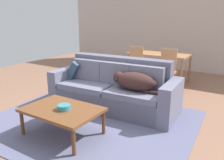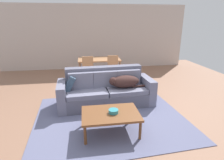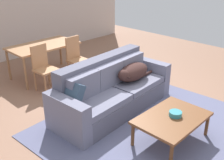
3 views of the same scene
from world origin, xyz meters
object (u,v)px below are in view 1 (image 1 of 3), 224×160
at_px(dog_on_left_cushion, 134,81).
at_px(dining_chair_near_right, 167,68).
at_px(dining_chair_near_left, 134,64).
at_px(couch, 114,89).
at_px(dining_table, 160,56).
at_px(bowl_on_coffee_table, 64,107).
at_px(throw_pillow_by_left_arm, 77,70).
at_px(coffee_table, 62,111).

distance_m(dog_on_left_cushion, dining_chair_near_right, 1.62).
bearing_deg(dining_chair_near_right, dining_chair_near_left, 177.79).
bearing_deg(dog_on_left_cushion, couch, 165.44).
distance_m(dog_on_left_cushion, dining_table, 2.28).
bearing_deg(dining_chair_near_left, bowl_on_coffee_table, -86.29).
height_order(dog_on_left_cushion, dining_chair_near_right, dining_chair_near_right).
bearing_deg(dining_chair_near_right, throw_pillow_by_left_arm, -132.47).
distance_m(dog_on_left_cushion, coffee_table, 1.32).
bearing_deg(coffee_table, dog_on_left_cushion, 66.63).
relative_size(throw_pillow_by_left_arm, bowl_on_coffee_table, 2.03).
relative_size(couch, coffee_table, 2.24).
distance_m(couch, dining_chair_near_left, 1.59).
xyz_separation_m(dog_on_left_cushion, dining_chair_near_left, (-0.84, 1.62, -0.09)).
xyz_separation_m(coffee_table, dining_chair_near_right, (0.51, 2.81, 0.15)).
xyz_separation_m(bowl_on_coffee_table, dining_chair_near_right, (0.46, 2.82, 0.07)).
bearing_deg(dining_chair_near_left, dining_chair_near_right, -4.14).
height_order(dog_on_left_cushion, dining_table, dog_on_left_cushion).
xyz_separation_m(bowl_on_coffee_table, dining_table, (0.04, 3.44, 0.23)).
relative_size(coffee_table, bowl_on_coffee_table, 5.82).
bearing_deg(dog_on_left_cushion, coffee_table, -116.87).
xyz_separation_m(couch, dog_on_left_cushion, (0.45, -0.09, 0.25)).
bearing_deg(dog_on_left_cushion, dining_chair_near_right, 86.73).
height_order(coffee_table, bowl_on_coffee_table, bowl_on_coffee_table).
xyz_separation_m(coffee_table, bowl_on_coffee_table, (0.05, -0.01, 0.08)).
height_order(throw_pillow_by_left_arm, bowl_on_coffee_table, throw_pillow_by_left_arm).
xyz_separation_m(couch, throw_pillow_by_left_arm, (-0.88, -0.01, 0.26)).
xyz_separation_m(coffee_table, dining_chair_near_left, (-0.32, 2.81, 0.15)).
relative_size(dining_table, dining_chair_near_left, 1.59).
bearing_deg(dining_chair_near_right, dining_table, 122.56).
relative_size(dog_on_left_cushion, bowl_on_coffee_table, 4.89).
distance_m(bowl_on_coffee_table, dining_chair_near_left, 2.85).
relative_size(bowl_on_coffee_table, dining_chair_near_left, 0.20).
bearing_deg(throw_pillow_by_left_arm, dining_chair_near_left, 72.39).
xyz_separation_m(dining_table, dining_chair_near_right, (0.42, -0.62, -0.16)).
bearing_deg(throw_pillow_by_left_arm, coffee_table, -57.30).
bearing_deg(bowl_on_coffee_table, dining_table, 89.39).
height_order(coffee_table, dining_chair_near_right, dining_chair_near_right).
relative_size(coffee_table, dining_chair_near_right, 1.13).
bearing_deg(coffee_table, dining_table, 88.56).
bearing_deg(dog_on_left_cushion, bowl_on_coffee_table, -114.59).
relative_size(couch, dog_on_left_cushion, 2.66).
bearing_deg(dining_chair_near_right, coffee_table, -102.11).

